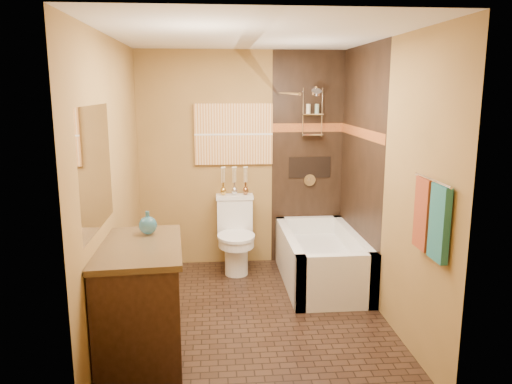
{
  "coord_description": "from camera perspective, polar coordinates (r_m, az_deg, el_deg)",
  "views": [
    {
      "loc": [
        -0.35,
        -4.29,
        2.06
      ],
      "look_at": [
        0.06,
        0.4,
        1.09
      ],
      "focal_mm": 35.0,
      "sensor_mm": 36.0,
      "label": 1
    }
  ],
  "objects": [
    {
      "name": "mosaic_band_back",
      "position": [
        5.89,
        6.01,
        7.33
      ],
      "size": [
        0.85,
        0.01,
        0.1
      ],
      "primitive_type": "cube",
      "color": "maroon",
      "rests_on": "alcove_tile_back"
    },
    {
      "name": "wall_left",
      "position": [
        4.44,
        -15.99,
        0.71
      ],
      "size": [
        0.02,
        3.0,
        2.5
      ],
      "primitive_type": "cube",
      "color": "#9F783D",
      "rests_on": "floor"
    },
    {
      "name": "bud_vases",
      "position": [
        5.78,
        -2.49,
        1.37
      ],
      "size": [
        0.33,
        0.07,
        0.32
      ],
      "color": "gold",
      "rests_on": "toilet"
    },
    {
      "name": "vanity",
      "position": [
        4.03,
        -13.12,
        -12.07
      ],
      "size": [
        0.71,
        1.08,
        0.92
      ],
      "rotation": [
        0.0,
        0.0,
        0.08
      ],
      "color": "black",
      "rests_on": "floor"
    },
    {
      "name": "towel_rust",
      "position": [
        3.79,
        18.58,
        -2.37
      ],
      "size": [
        0.05,
        0.22,
        0.52
      ],
      "primitive_type": "cube",
      "color": "maroon",
      "rests_on": "towel_bar"
    },
    {
      "name": "alcove_niche",
      "position": [
        5.95,
        6.15,
        2.82
      ],
      "size": [
        0.5,
        0.01,
        0.25
      ],
      "primitive_type": "cube",
      "color": "black",
      "rests_on": "alcove_tile_back"
    },
    {
      "name": "wall_front",
      "position": [
        2.92,
        2.04,
        -4.43
      ],
      "size": [
        2.4,
        0.02,
        2.5
      ],
      "primitive_type": "cube",
      "color": "#9F783D",
      "rests_on": "floor"
    },
    {
      "name": "bathtub",
      "position": [
        5.49,
        7.42,
        -8.02
      ],
      "size": [
        0.8,
        1.5,
        0.55
      ],
      "color": "white",
      "rests_on": "floor"
    },
    {
      "name": "teal_bottle",
      "position": [
        4.09,
        -12.27,
        -3.46
      ],
      "size": [
        0.19,
        0.19,
        0.23
      ],
      "primitive_type": null,
      "rotation": [
        0.0,
        0.0,
        0.4
      ],
      "color": "#286678",
      "rests_on": "vanity"
    },
    {
      "name": "wall_right",
      "position": [
        4.63,
        14.59,
        1.22
      ],
      "size": [
        0.02,
        3.0,
        2.5
      ],
      "primitive_type": "cube",
      "color": "#9F783D",
      "rests_on": "floor"
    },
    {
      "name": "curtain_rod",
      "position": [
        5.09,
        3.48,
        11.2
      ],
      "size": [
        0.03,
        1.55,
        0.03
      ],
      "primitive_type": "cylinder",
      "rotation": [
        1.57,
        0.0,
        0.0
      ],
      "color": "silver",
      "rests_on": "wall_back"
    },
    {
      "name": "mosaic_band_right",
      "position": [
        5.28,
        11.85,
        6.65
      ],
      "size": [
        0.01,
        1.5,
        0.1
      ],
      "primitive_type": "cube",
      "color": "maroon",
      "rests_on": "alcove_tile_right"
    },
    {
      "name": "shower_fixtures",
      "position": [
        5.79,
        6.46,
        7.71
      ],
      "size": [
        0.24,
        0.33,
        1.16
      ],
      "color": "silver",
      "rests_on": "floor"
    },
    {
      "name": "ceiling",
      "position": [
        4.32,
        -0.4,
        17.51
      ],
      "size": [
        3.0,
        3.0,
        0.0
      ],
      "primitive_type": "plane",
      "color": "silver",
      "rests_on": "wall_back"
    },
    {
      "name": "toilet",
      "position": [
        5.73,
        -2.35,
        -4.86
      ],
      "size": [
        0.43,
        0.64,
        0.85
      ],
      "rotation": [
        0.0,
        0.0,
        -0.01
      ],
      "color": "white",
      "rests_on": "floor"
    },
    {
      "name": "alcove_tile_right",
      "position": [
        5.33,
        11.79,
        2.69
      ],
      "size": [
        0.01,
        1.5,
        2.5
      ],
      "primitive_type": "cube",
      "color": "black",
      "rests_on": "wall_right"
    },
    {
      "name": "towel_bar",
      "position": [
        3.62,
        19.52,
        1.29
      ],
      "size": [
        0.02,
        0.55,
        0.02
      ],
      "primitive_type": "cylinder",
      "rotation": [
        1.57,
        0.0,
        0.0
      ],
      "color": "silver",
      "rests_on": "wall_right"
    },
    {
      "name": "vanity_mirror",
      "position": [
        3.79,
        -17.8,
        2.6
      ],
      "size": [
        0.01,
        1.0,
        0.9
      ],
      "primitive_type": "cube",
      "color": "white",
      "rests_on": "wall_left"
    },
    {
      "name": "sunset_painting",
      "position": [
        5.79,
        -2.57,
        6.61
      ],
      "size": [
        0.9,
        0.04,
        0.7
      ],
      "primitive_type": "cube",
      "color": "#C9752F",
      "rests_on": "wall_back"
    },
    {
      "name": "alcove_tile_back",
      "position": [
        5.94,
        5.92,
        3.78
      ],
      "size": [
        0.85,
        0.01,
        2.5
      ],
      "primitive_type": "cube",
      "color": "black",
      "rests_on": "wall_back"
    },
    {
      "name": "towel_teal",
      "position": [
        3.57,
        20.23,
        -3.36
      ],
      "size": [
        0.05,
        0.22,
        0.52
      ],
      "primitive_type": "cube",
      "color": "#1D635D",
      "rests_on": "towel_bar"
    },
    {
      "name": "wall_back",
      "position": [
        5.85,
        -1.59,
        3.72
      ],
      "size": [
        2.4,
        0.02,
        2.5
      ],
      "primitive_type": "cube",
      "color": "#9F783D",
      "rests_on": "floor"
    },
    {
      "name": "floor",
      "position": [
        4.77,
        -0.36,
        -13.92
      ],
      "size": [
        3.0,
        3.0,
        0.0
      ],
      "primitive_type": "plane",
      "color": "black",
      "rests_on": "ground"
    }
  ]
}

